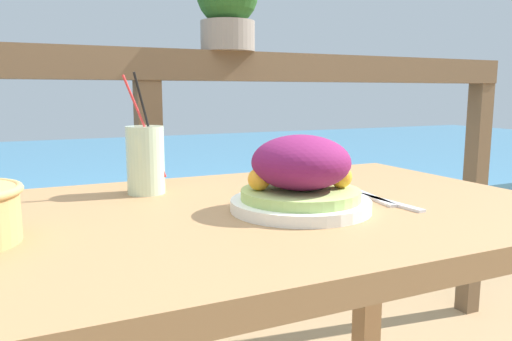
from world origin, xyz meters
name	(u,v)px	position (x,y,z in m)	size (l,w,h in m)	color
patio_table	(236,263)	(0.00, 0.00, 0.63)	(1.21, 0.73, 0.73)	#997047
railing_fence	(149,140)	(0.00, 0.66, 0.80)	(2.80, 0.08, 1.06)	brown
sea_backdrop	(75,189)	(0.00, 3.16, 0.21)	(12.00, 4.00, 0.41)	teal
salad_plate	(301,178)	(0.10, -0.06, 0.79)	(0.25, 0.25, 0.13)	white
drink_glass	(146,160)	(-0.11, 0.21, 0.80)	(0.08, 0.08, 0.25)	beige
potted_plant	(227,6)	(0.25, 0.66, 1.20)	(0.19, 0.19, 0.27)	gray
fork	(386,202)	(0.28, -0.08, 0.73)	(0.03, 0.18, 0.00)	silver
knife	(370,196)	(0.28, -0.02, 0.73)	(0.05, 0.18, 0.00)	silver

